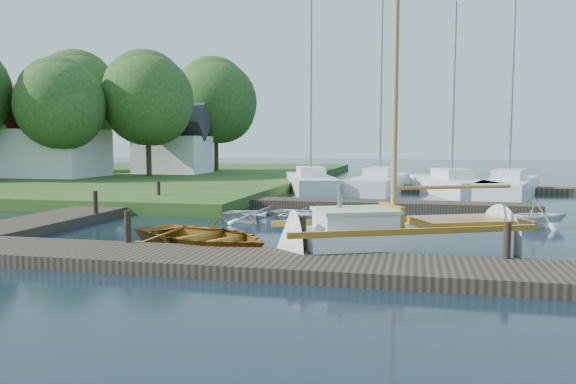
% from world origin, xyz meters
% --- Properties ---
extents(ground, '(160.00, 160.00, 0.00)m').
position_xyz_m(ground, '(0.00, 0.00, 0.00)').
color(ground, black).
rests_on(ground, ground).
extents(near_dock, '(18.00, 2.20, 0.30)m').
position_xyz_m(near_dock, '(0.00, -6.00, 0.15)').
color(near_dock, black).
rests_on(near_dock, ground).
extents(left_dock, '(2.20, 18.00, 0.30)m').
position_xyz_m(left_dock, '(-8.00, 2.00, 0.15)').
color(left_dock, black).
rests_on(left_dock, ground).
extents(far_dock, '(14.00, 1.60, 0.30)m').
position_xyz_m(far_dock, '(2.00, 6.50, 0.15)').
color(far_dock, black).
rests_on(far_dock, ground).
extents(pontoon, '(30.00, 1.60, 0.30)m').
position_xyz_m(pontoon, '(10.00, 16.00, 0.15)').
color(pontoon, black).
rests_on(pontoon, ground).
extents(shore, '(50.00, 40.00, 0.50)m').
position_xyz_m(shore, '(-28.00, 22.00, 0.25)').
color(shore, '#25491C').
rests_on(shore, ground).
extents(mooring_post_1, '(0.16, 0.16, 0.80)m').
position_xyz_m(mooring_post_1, '(-3.00, -5.00, 0.70)').
color(mooring_post_1, black).
rests_on(mooring_post_1, near_dock).
extents(mooring_post_2, '(0.16, 0.16, 0.80)m').
position_xyz_m(mooring_post_2, '(1.50, -5.00, 0.70)').
color(mooring_post_2, black).
rests_on(mooring_post_2, near_dock).
extents(mooring_post_3, '(0.16, 0.16, 0.80)m').
position_xyz_m(mooring_post_3, '(6.00, -5.00, 0.70)').
color(mooring_post_3, black).
rests_on(mooring_post_3, near_dock).
extents(mooring_post_4, '(0.16, 0.16, 0.80)m').
position_xyz_m(mooring_post_4, '(-7.00, 0.00, 0.70)').
color(mooring_post_4, black).
rests_on(mooring_post_4, left_dock).
extents(mooring_post_5, '(0.16, 0.16, 0.80)m').
position_xyz_m(mooring_post_5, '(-7.00, 5.00, 0.70)').
color(mooring_post_5, black).
rests_on(mooring_post_5, left_dock).
extents(sailboat, '(7.32, 4.76, 9.83)m').
position_xyz_m(sailboat, '(3.86, -3.51, 0.34)').
color(sailboat, silver).
rests_on(sailboat, ground).
extents(dinghy, '(5.12, 4.53, 0.88)m').
position_xyz_m(dinghy, '(-1.37, -4.05, 0.44)').
color(dinghy, '#8F601B').
rests_on(dinghy, ground).
extents(tender_a, '(3.27, 2.39, 0.66)m').
position_xyz_m(tender_a, '(-1.06, 1.32, 0.33)').
color(tender_a, silver).
rests_on(tender_a, ground).
extents(tender_c, '(3.79, 3.24, 0.66)m').
position_xyz_m(tender_c, '(0.45, 1.70, 0.33)').
color(tender_c, silver).
rests_on(tender_c, ground).
extents(tender_d, '(2.51, 2.35, 1.07)m').
position_xyz_m(tender_d, '(8.02, 2.04, 0.53)').
color(tender_d, silver).
rests_on(tender_d, ground).
extents(marina_boat_0, '(4.68, 8.93, 12.08)m').
position_xyz_m(marina_boat_0, '(-1.90, 14.22, 0.58)').
color(marina_boat_0, silver).
rests_on(marina_boat_0, ground).
extents(marina_boat_1, '(3.25, 8.35, 10.76)m').
position_xyz_m(marina_boat_1, '(2.05, 14.61, 0.57)').
color(marina_boat_1, silver).
rests_on(marina_boat_1, ground).
extents(marina_boat_2, '(4.51, 8.17, 10.21)m').
position_xyz_m(marina_boat_2, '(5.93, 13.61, 0.57)').
color(marina_boat_2, silver).
rests_on(marina_boat_2, ground).
extents(marina_boat_3, '(4.48, 8.92, 10.93)m').
position_xyz_m(marina_boat_3, '(8.83, 13.52, 0.57)').
color(marina_boat_3, silver).
rests_on(marina_boat_3, ground).
extents(house_a, '(6.30, 5.00, 6.29)m').
position_xyz_m(house_a, '(-20.00, 16.00, 2.96)').
color(house_a, silver).
rests_on(house_a, shore).
extents(house_c, '(5.25, 4.00, 5.28)m').
position_xyz_m(house_c, '(-14.00, 22.00, 2.58)').
color(house_c, silver).
rests_on(house_c, shore).
extents(tree_2, '(5.83, 5.75, 7.82)m').
position_xyz_m(tree_2, '(-18.00, 14.05, 5.25)').
color(tree_2, '#332114').
rests_on(tree_2, shore).
extents(tree_3, '(6.41, 6.38, 8.74)m').
position_xyz_m(tree_3, '(-14.00, 18.05, 5.81)').
color(tree_3, '#332114').
rests_on(tree_3, shore).
extents(tree_4, '(7.01, 7.01, 9.66)m').
position_xyz_m(tree_4, '(-22.00, 22.05, 6.37)').
color(tree_4, '#332114').
rests_on(tree_4, shore).
extents(tree_7, '(6.83, 6.83, 9.38)m').
position_xyz_m(tree_7, '(-12.00, 26.05, 6.20)').
color(tree_7, '#332114').
rests_on(tree_7, shore).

